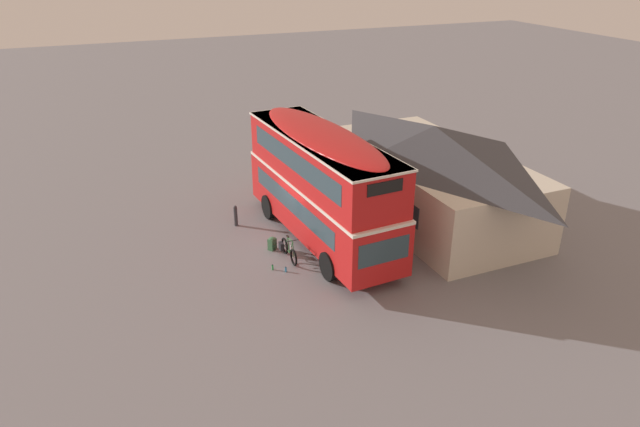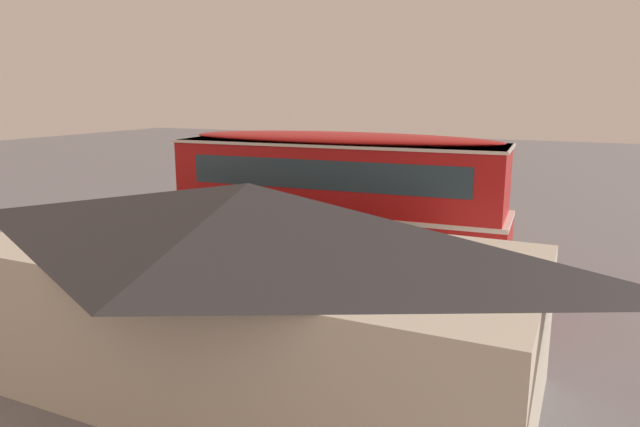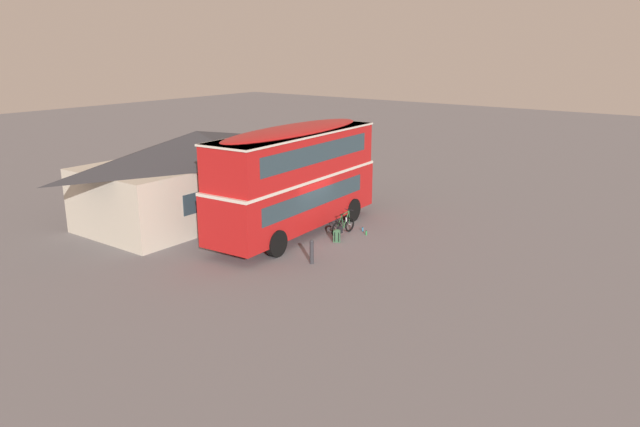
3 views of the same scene
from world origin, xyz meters
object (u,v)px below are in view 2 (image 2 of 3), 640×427
object	(u,v)px
double_decker_bus	(337,207)
touring_bicycle	(332,261)
water_bottle_green_metal	(326,260)
backpack_on_ground	(362,264)
water_bottle_blue_sports	(312,262)
kerb_bollard	(450,262)

from	to	relation	value
double_decker_bus	touring_bicycle	size ratio (longest dim) A/B	5.77
double_decker_bus	water_bottle_green_metal	world-z (taller)	double_decker_bus
double_decker_bus	backpack_on_ground	size ratio (longest dim) A/B	17.81
touring_bicycle	water_bottle_green_metal	world-z (taller)	touring_bicycle
touring_bicycle	backpack_on_ground	world-z (taller)	touring_bicycle
touring_bicycle	water_bottle_blue_sports	size ratio (longest dim) A/B	7.93
touring_bicycle	kerb_bollard	world-z (taller)	touring_bicycle
water_bottle_blue_sports	water_bottle_green_metal	distance (m)	0.54
backpack_on_ground	water_bottle_green_metal	size ratio (longest dim) A/B	2.48
touring_bicycle	water_bottle_blue_sports	world-z (taller)	touring_bicycle
water_bottle_blue_sports	kerb_bollard	distance (m)	4.70
double_decker_bus	water_bottle_blue_sports	world-z (taller)	double_decker_bus
backpack_on_ground	water_bottle_blue_sports	bearing A→B (deg)	-2.49
backpack_on_ground	water_bottle_blue_sports	world-z (taller)	backpack_on_ground
touring_bicycle	kerb_bollard	size ratio (longest dim) A/B	1.75
water_bottle_green_metal	kerb_bollard	size ratio (longest dim) A/B	0.23
touring_bicycle	backpack_on_ground	xyz separation A→B (m)	(-0.95, -0.36, -0.09)
backpack_on_ground	water_bottle_blue_sports	size ratio (longest dim) A/B	2.57
water_bottle_blue_sports	double_decker_bus	bearing A→B (deg)	130.52
water_bottle_blue_sports	kerb_bollard	size ratio (longest dim) A/B	0.22
double_decker_bus	touring_bicycle	world-z (taller)	double_decker_bus
backpack_on_ground	water_bottle_green_metal	bearing A→B (deg)	-17.79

